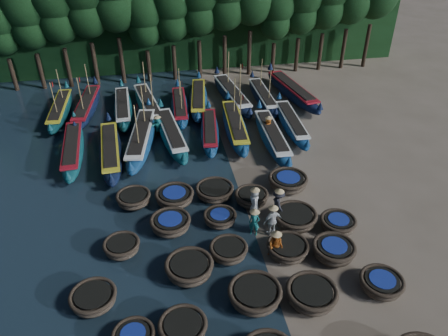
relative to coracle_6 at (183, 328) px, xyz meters
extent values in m
plane|color=#7A6959|center=(4.27, 7.01, -0.42)|extent=(120.00, 120.00, 0.00)
cube|color=black|center=(4.27, 30.51, 4.58)|extent=(40.00, 3.00, 10.00)
torus|color=#392C21|center=(-1.96, -0.05, 0.13)|extent=(1.74, 1.74, 0.17)
cylinder|color=black|center=(-1.96, -0.05, 0.17)|extent=(1.31, 1.31, 0.05)
cylinder|color=navy|center=(-1.96, -0.05, 0.20)|extent=(1.01, 1.01, 0.03)
ellipsoid|color=brown|center=(0.00, 0.00, -0.09)|extent=(2.19, 2.19, 0.66)
torus|color=#392C21|center=(0.00, 0.00, 0.22)|extent=(2.01, 2.01, 0.20)
cylinder|color=black|center=(0.00, 0.00, 0.26)|extent=(1.52, 1.52, 0.06)
ellipsoid|color=brown|center=(3.23, 1.09, -0.07)|extent=(2.55, 2.55, 0.71)
torus|color=#392C21|center=(3.23, 1.09, 0.27)|extent=(2.38, 2.38, 0.21)
cylinder|color=black|center=(3.23, 1.09, 0.31)|extent=(1.81, 1.81, 0.06)
ellipsoid|color=brown|center=(5.63, 0.63, -0.06)|extent=(2.63, 2.63, 0.73)
torus|color=#392C21|center=(5.63, 0.63, 0.29)|extent=(2.28, 2.28, 0.22)
cylinder|color=black|center=(5.63, 0.63, 0.33)|extent=(1.73, 1.73, 0.07)
ellipsoid|color=brown|center=(8.92, 0.72, -0.11)|extent=(2.37, 2.37, 0.62)
torus|color=#392C21|center=(8.92, 0.72, 0.18)|extent=(2.00, 2.00, 0.19)
cylinder|color=black|center=(8.92, 0.72, 0.22)|extent=(1.52, 1.52, 0.06)
cylinder|color=navy|center=(8.92, 0.72, 0.25)|extent=(1.17, 1.17, 0.04)
ellipsoid|color=brown|center=(-3.64, 2.20, -0.12)|extent=(2.32, 2.32, 0.60)
torus|color=#392C21|center=(-3.64, 2.20, 0.16)|extent=(2.05, 2.05, 0.18)
cylinder|color=black|center=(-3.64, 2.20, 0.20)|extent=(1.57, 1.57, 0.05)
ellipsoid|color=brown|center=(0.61, 3.11, -0.05)|extent=(2.50, 2.50, 0.74)
torus|color=#392C21|center=(0.61, 3.11, 0.30)|extent=(2.28, 2.28, 0.22)
cylinder|color=black|center=(0.61, 3.11, 0.34)|extent=(1.73, 1.73, 0.07)
ellipsoid|color=brown|center=(2.62, 3.94, -0.09)|extent=(2.05, 2.05, 0.65)
torus|color=#392C21|center=(2.62, 3.94, 0.21)|extent=(1.89, 1.89, 0.20)
cylinder|color=black|center=(2.62, 3.94, 0.25)|extent=(1.42, 1.42, 0.06)
ellipsoid|color=brown|center=(5.48, 3.60, -0.12)|extent=(2.38, 2.38, 0.61)
torus|color=#392C21|center=(5.48, 3.60, 0.17)|extent=(2.09, 2.09, 0.18)
cylinder|color=black|center=(5.48, 3.60, 0.21)|extent=(1.60, 1.60, 0.06)
ellipsoid|color=brown|center=(7.60, 3.01, -0.07)|extent=(2.07, 2.07, 0.71)
torus|color=#392C21|center=(7.60, 3.01, 0.27)|extent=(2.13, 2.13, 0.22)
cylinder|color=black|center=(7.60, 3.01, 0.31)|extent=(1.60, 1.60, 0.06)
cylinder|color=navy|center=(7.60, 3.01, 0.36)|extent=(1.23, 1.23, 0.04)
ellipsoid|color=brown|center=(-2.47, 5.15, -0.11)|extent=(2.15, 2.15, 0.63)
torus|color=#392C21|center=(-2.47, 5.15, 0.19)|extent=(1.82, 1.82, 0.19)
cylinder|color=black|center=(-2.47, 5.15, 0.23)|extent=(1.37, 1.37, 0.06)
ellipsoid|color=brown|center=(0.01, 6.41, -0.07)|extent=(2.17, 2.17, 0.69)
torus|color=#392C21|center=(0.01, 6.41, 0.25)|extent=(2.15, 2.15, 0.21)
cylinder|color=black|center=(0.01, 6.41, 0.29)|extent=(1.63, 1.63, 0.06)
cylinder|color=navy|center=(0.01, 6.41, 0.34)|extent=(1.25, 1.25, 0.04)
ellipsoid|color=brown|center=(2.63, 6.46, -0.13)|extent=(1.94, 1.94, 0.59)
torus|color=#392C21|center=(2.63, 6.46, 0.15)|extent=(1.79, 1.79, 0.18)
cylinder|color=black|center=(2.63, 6.46, 0.19)|extent=(1.35, 1.35, 0.05)
cylinder|color=navy|center=(2.63, 6.46, 0.22)|extent=(1.04, 1.04, 0.04)
ellipsoid|color=brown|center=(6.53, 5.69, -0.07)|extent=(2.89, 2.89, 0.70)
torus|color=#392C21|center=(6.53, 5.69, 0.25)|extent=(2.36, 2.36, 0.21)
cylinder|color=black|center=(6.53, 5.69, 0.30)|extent=(1.80, 1.80, 0.06)
ellipsoid|color=brown|center=(8.59, 4.85, -0.09)|extent=(2.11, 2.11, 0.66)
torus|color=#392C21|center=(8.59, 4.85, 0.22)|extent=(1.91, 1.91, 0.20)
cylinder|color=black|center=(8.59, 4.85, 0.26)|extent=(1.43, 1.43, 0.06)
cylinder|color=navy|center=(8.59, 4.85, 0.30)|extent=(1.10, 1.10, 0.04)
ellipsoid|color=brown|center=(-1.86, 8.92, -0.09)|extent=(1.99, 1.99, 0.66)
torus|color=#392C21|center=(-1.86, 8.92, 0.22)|extent=(1.96, 1.96, 0.20)
cylinder|color=black|center=(-1.86, 8.92, 0.26)|extent=(1.47, 1.47, 0.06)
ellipsoid|color=brown|center=(0.42, 8.66, -0.08)|extent=(2.73, 2.73, 0.69)
torus|color=#392C21|center=(0.42, 8.66, 0.25)|extent=(2.22, 2.22, 0.21)
cylinder|color=black|center=(0.42, 8.66, 0.29)|extent=(1.69, 1.69, 0.06)
cylinder|color=navy|center=(0.42, 8.66, 0.33)|extent=(1.30, 1.30, 0.04)
ellipsoid|color=brown|center=(2.74, 8.83, -0.10)|extent=(2.46, 2.46, 0.65)
torus|color=#392C21|center=(2.74, 8.83, 0.20)|extent=(2.22, 2.22, 0.20)
cylinder|color=black|center=(2.74, 8.83, 0.24)|extent=(1.70, 1.70, 0.06)
ellipsoid|color=brown|center=(4.68, 7.86, -0.10)|extent=(2.28, 2.28, 0.65)
torus|color=#392C21|center=(4.68, 7.86, 0.21)|extent=(1.93, 1.93, 0.20)
cylinder|color=black|center=(4.68, 7.86, 0.25)|extent=(1.45, 1.45, 0.06)
ellipsoid|color=brown|center=(7.15, 8.91, -0.06)|extent=(2.84, 2.84, 0.72)
torus|color=#392C21|center=(7.15, 8.91, 0.27)|extent=(2.36, 2.36, 0.22)
cylinder|color=black|center=(7.15, 8.91, 0.32)|extent=(1.80, 1.80, 0.07)
cylinder|color=navy|center=(7.15, 8.91, 0.36)|extent=(1.38, 1.38, 0.04)
ellipsoid|color=#0E544E|center=(-5.76, 14.93, 0.08)|extent=(1.84, 8.03, 1.00)
cone|color=#0E544E|center=(-5.96, 18.81, 0.72)|extent=(0.44, 0.44, 0.60)
cone|color=#0E544E|center=(-5.56, 11.05, 0.67)|extent=(0.44, 0.44, 0.50)
cube|color=maroon|center=(-5.76, 14.93, 0.49)|extent=(1.36, 6.22, 0.12)
cube|color=black|center=(-5.76, 14.93, 0.57)|extent=(1.05, 5.41, 0.10)
ellipsoid|color=#0E1A34|center=(-3.29, 14.21, 0.09)|extent=(1.96, 8.24, 1.02)
cone|color=#0E1A34|center=(-3.52, 18.18, 0.75)|extent=(0.45, 0.45, 0.61)
cone|color=#0E1A34|center=(-3.05, 10.23, 0.70)|extent=(0.45, 0.45, 0.51)
cube|color=gold|center=(-3.29, 14.21, 0.52)|extent=(1.45, 6.39, 0.12)
cube|color=black|center=(-3.29, 14.21, 0.60)|extent=(1.12, 5.55, 0.10)
ellipsoid|color=navy|center=(-1.25, 15.47, 0.14)|extent=(3.02, 9.07, 1.12)
cone|color=navy|center=(-0.55, 19.76, 0.86)|extent=(0.49, 0.49, 0.67)
cone|color=navy|center=(-1.95, 11.17, 0.81)|extent=(0.49, 0.49, 0.56)
cube|color=white|center=(-1.25, 15.47, 0.61)|extent=(2.27, 7.02, 0.13)
cube|color=black|center=(-1.25, 15.47, 0.69)|extent=(1.83, 6.09, 0.11)
cylinder|color=#997F4C|center=(-0.93, 16.77, 1.92)|extent=(0.08, 0.27, 3.12)
cylinder|color=#997F4C|center=(-1.41, 13.80, 1.92)|extent=(0.08, 0.27, 3.12)
plane|color=red|center=(-1.25, 13.77, 3.28)|extent=(0.00, 0.39, 0.39)
ellipsoid|color=#0E544E|center=(0.81, 15.76, 0.09)|extent=(2.45, 8.33, 1.03)
cone|color=#0E544E|center=(0.33, 19.74, 0.76)|extent=(0.45, 0.45, 0.62)
cone|color=#0E544E|center=(1.29, 11.79, 0.71)|extent=(0.45, 0.45, 0.51)
cube|color=white|center=(0.81, 15.76, 0.52)|extent=(1.83, 6.45, 0.12)
cube|color=black|center=(0.81, 15.76, 0.60)|extent=(1.46, 5.60, 0.10)
ellipsoid|color=navy|center=(3.54, 15.81, 0.02)|extent=(2.18, 7.21, 0.89)
cone|color=navy|center=(3.98, 19.25, 0.60)|extent=(0.39, 0.39, 0.53)
cone|color=navy|center=(3.09, 12.37, 0.56)|extent=(0.39, 0.39, 0.44)
cube|color=maroon|center=(3.54, 15.81, 0.40)|extent=(1.63, 5.58, 0.11)
cube|color=black|center=(3.54, 15.81, 0.47)|extent=(1.30, 4.85, 0.09)
ellipsoid|color=navy|center=(5.42, 16.07, 0.11)|extent=(2.04, 8.52, 1.06)
cone|color=navy|center=(5.67, 20.18, 0.79)|extent=(0.46, 0.46, 0.63)
cone|color=navy|center=(5.16, 11.96, 0.74)|extent=(0.46, 0.46, 0.53)
cube|color=gold|center=(5.42, 16.07, 0.55)|extent=(1.51, 6.60, 0.13)
cube|color=black|center=(5.42, 16.07, 0.63)|extent=(1.18, 5.74, 0.11)
cylinder|color=#997F4C|center=(5.60, 17.33, 1.80)|extent=(0.07, 0.25, 2.95)
cylinder|color=#997F4C|center=(5.42, 14.49, 1.80)|extent=(0.07, 0.25, 2.95)
plane|color=red|center=(5.58, 14.48, 3.08)|extent=(0.00, 0.37, 0.37)
ellipsoid|color=navy|center=(7.63, 14.14, 0.10)|extent=(1.68, 8.32, 1.04)
cone|color=navy|center=(7.72, 18.18, 0.77)|extent=(0.46, 0.46, 0.62)
cone|color=navy|center=(7.54, 10.10, 0.72)|extent=(0.46, 0.46, 0.52)
cube|color=white|center=(7.63, 14.14, 0.53)|extent=(1.23, 6.45, 0.12)
cube|color=black|center=(7.63, 14.14, 0.61)|extent=(0.93, 5.61, 0.10)
ellipsoid|color=navy|center=(9.57, 15.84, 0.06)|extent=(1.66, 7.72, 0.96)
cone|color=navy|center=(9.70, 19.58, 0.68)|extent=(0.42, 0.42, 0.58)
cone|color=navy|center=(9.43, 12.10, 0.63)|extent=(0.42, 0.42, 0.48)
cube|color=white|center=(9.57, 15.84, 0.46)|extent=(1.22, 5.98, 0.12)
cube|color=black|center=(9.57, 15.84, 0.54)|extent=(0.94, 5.21, 0.10)
ellipsoid|color=#0E544E|center=(-7.33, 21.16, 0.06)|extent=(1.64, 7.75, 0.96)
cone|color=#0E544E|center=(-7.20, 24.92, 0.69)|extent=(0.42, 0.42, 0.58)
cone|color=#0E544E|center=(-7.45, 17.41, 0.64)|extent=(0.42, 0.42, 0.48)
cube|color=gold|center=(-7.33, 21.16, 0.47)|extent=(1.21, 6.01, 0.12)
cube|color=black|center=(-7.33, 21.16, 0.54)|extent=(0.93, 5.23, 0.10)
cylinder|color=#997F4C|center=(-7.19, 22.32, 1.60)|extent=(0.07, 0.23, 2.70)
cylinder|color=#997F4C|center=(-7.28, 19.72, 1.60)|extent=(0.07, 0.23, 2.70)
plane|color=red|center=(-7.13, 19.71, 2.78)|extent=(0.00, 0.34, 0.34)
ellipsoid|color=#0E1A34|center=(-5.32, 21.32, 0.09)|extent=(2.39, 8.29, 1.02)
cone|color=#0E1A34|center=(-4.87, 25.28, 0.75)|extent=(0.45, 0.45, 0.61)
cone|color=#0E1A34|center=(-5.78, 17.36, 0.70)|extent=(0.45, 0.45, 0.51)
cube|color=maroon|center=(-5.32, 21.32, 0.52)|extent=(1.79, 6.42, 0.12)
cube|color=black|center=(-5.32, 21.32, 0.60)|extent=(1.42, 5.57, 0.10)
cylinder|color=#997F4C|center=(-5.08, 22.52, 1.72)|extent=(0.07, 0.24, 2.86)
cylinder|color=#997F4C|center=(-5.40, 19.78, 1.72)|extent=(0.07, 0.24, 2.86)
plane|color=red|center=(-5.25, 19.76, 2.97)|extent=(0.00, 0.36, 0.36)
ellipsoid|color=#0E544E|center=(-2.55, 20.65, 0.07)|extent=(1.67, 7.84, 0.97)
cone|color=#0E544E|center=(-2.68, 24.45, 0.70)|extent=(0.43, 0.43, 0.58)
cone|color=#0E544E|center=(-2.42, 16.85, 0.65)|extent=(0.43, 0.43, 0.49)
cube|color=white|center=(-2.55, 20.65, 0.48)|extent=(1.23, 6.07, 0.12)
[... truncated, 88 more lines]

